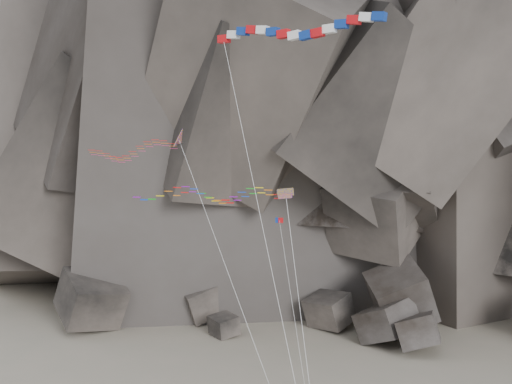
% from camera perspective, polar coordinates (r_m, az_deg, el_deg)
% --- Properties ---
extents(headland, '(110.00, 70.00, 84.00)m').
position_cam_1_polar(headland, '(117.09, 7.81, 12.73)').
color(headland, '#574E47').
rests_on(headland, ground).
extents(boulder_field, '(77.57, 18.49, 10.41)m').
position_cam_1_polar(boulder_field, '(84.74, 10.10, -10.95)').
color(boulder_field, '#47423F').
rests_on(boulder_field, ground).
extents(delta_kite, '(23.00, 15.24, 24.58)m').
position_cam_1_polar(delta_kite, '(54.66, -11.28, 3.62)').
color(delta_kite, red).
rests_on(delta_kite, ground).
extents(banner_kite, '(12.07, 10.19, 31.48)m').
position_cam_1_polar(banner_kite, '(43.91, 3.49, 14.04)').
color(banner_kite, red).
rests_on(banner_kite, ground).
extents(parafoil_kite, '(16.21, 9.61, 20.18)m').
position_cam_1_polar(parafoil_kite, '(46.79, -4.70, -0.18)').
color(parafoil_kite, gold).
rests_on(parafoil_kite, ground).
extents(pennant_kite, '(5.23, 10.16, 17.93)m').
position_cam_1_polar(pennant_kite, '(44.95, 2.78, -7.27)').
color(pennant_kite, red).
rests_on(pennant_kite, ground).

